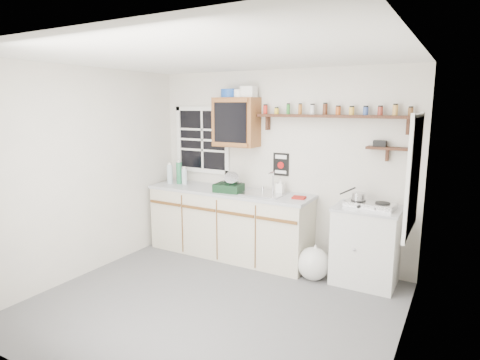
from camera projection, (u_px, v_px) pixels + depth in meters
The scene contains 18 objects.
room at pixel (211, 187), 3.96m from camera, with size 3.64×3.24×2.54m.
main_cabinet at pixel (229, 223), 5.50m from camera, with size 2.31×0.63×0.92m.
right_cabinet at pixel (366, 245), 4.63m from camera, with size 0.73×0.57×0.91m.
sink at pixel (265, 193), 5.16m from camera, with size 0.52×0.44×0.29m.
upper_cabinet at pixel (236, 122), 5.35m from camera, with size 0.60×0.32×0.65m.
upper_cabinet_clutter at pixel (237, 93), 5.28m from camera, with size 0.50×0.24×0.14m.
spice_shelf at pixel (332, 115), 4.77m from camera, with size 1.91×0.18×0.35m.
secondary_shelf at pixel (385, 148), 4.54m from camera, with size 0.45×0.16×0.24m.
warning_sign at pixel (281, 164), 5.28m from camera, with size 0.22×0.02×0.30m.
window_back at pixel (203, 140), 5.84m from camera, with size 0.93×0.03×0.98m.
window_right at pixel (414, 174), 3.52m from camera, with size 0.03×0.78×1.08m.
water_bottles at pixel (177, 174), 5.82m from camera, with size 0.29×0.15×0.34m.
dish_rack at pixel (230, 185), 5.29m from camera, with size 0.39×0.31×0.27m.
soap_bottle at pixel (280, 186), 5.16m from camera, with size 0.10×0.10×0.21m, color silver.
rag at pixel (299, 198), 4.92m from camera, with size 0.16×0.14×0.02m, color maroon.
hotplate at pixel (370, 205), 4.51m from camera, with size 0.56×0.34×0.08m.
saucepan at pixel (358, 196), 4.57m from camera, with size 0.34×0.25×0.16m.
trash_bag at pixel (313, 263), 4.77m from camera, with size 0.40×0.36×0.46m.
Camera 1 is at (2.17, -3.23, 2.05)m, focal length 30.00 mm.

